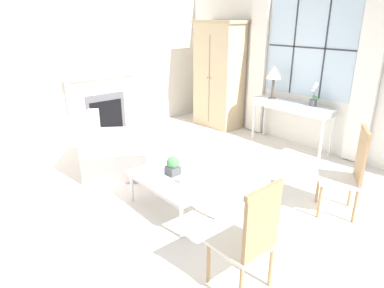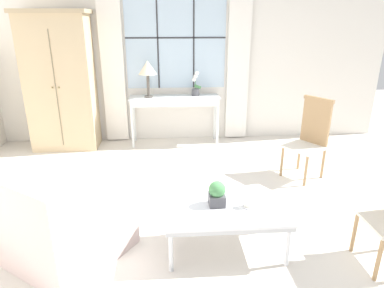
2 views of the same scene
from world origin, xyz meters
name	(u,v)px [view 1 (image 1 of 2)]	position (x,y,z in m)	size (l,w,h in m)	color
ground_plane	(170,194)	(0.00, 0.00, 0.00)	(14.00, 14.00, 0.00)	silver
wall_back_windowed	(308,67)	(0.00, 3.02, 1.41)	(7.20, 0.14, 2.80)	silver
wall_left	(100,62)	(-3.03, 0.60, 1.40)	(0.06, 7.20, 2.80)	silver
fireplace	(103,101)	(-2.91, 0.54, 0.67)	(0.34, 1.48, 1.99)	#515156
armoire	(219,75)	(-1.84, 2.68, 1.09)	(1.10, 0.60, 2.17)	tan
console_table	(292,108)	(-0.04, 2.74, 0.73)	(1.49, 0.41, 0.82)	silver
table_lamp	(274,73)	(-0.47, 2.71, 1.28)	(0.30, 0.30, 0.59)	#4C4742
potted_orchid	(314,97)	(0.31, 2.80, 0.97)	(0.16, 0.12, 0.40)	#4C4C51
armchair_upholstered	(115,154)	(-1.11, -0.20, 0.28)	(1.27, 1.27, 0.88)	beige
side_chair_wooden	(350,169)	(1.74, 1.32, 0.59)	(0.61, 0.61, 1.08)	white
accent_chair_wooden	(251,235)	(1.83, -0.52, 0.57)	(0.44, 0.44, 1.04)	beige
coffee_table	(172,182)	(0.36, -0.22, 0.39)	(1.11, 0.61, 0.43)	silver
potted_plant_small	(173,166)	(0.28, -0.14, 0.55)	(0.15, 0.15, 0.23)	#4C4C51
pillar_candle	(183,180)	(0.56, -0.21, 0.48)	(0.10, 0.10, 0.12)	silver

